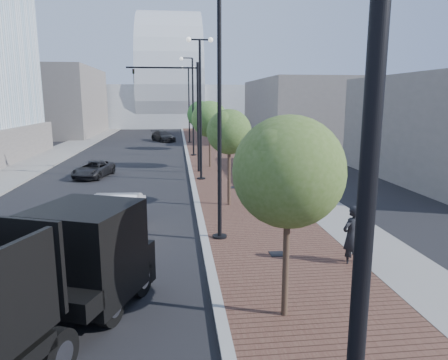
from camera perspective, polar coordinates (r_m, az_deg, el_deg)
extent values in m
cube|color=#4C2D23|center=(45.74, -0.91, 4.46)|extent=(7.00, 140.00, 0.12)
cube|color=slate|center=(46.08, 2.44, 4.50)|extent=(2.40, 140.00, 0.13)
cube|color=gray|center=(45.53, -5.31, 4.39)|extent=(0.30, 140.00, 0.14)
cube|color=slate|center=(47.08, -21.37, 3.88)|extent=(4.00, 140.00, 0.12)
cube|color=black|center=(11.27, -18.55, -9.41)|extent=(3.03, 3.08, 2.41)
cube|color=black|center=(12.74, -14.59, -10.55)|extent=(2.24, 1.24, 1.20)
cube|color=black|center=(10.40, -23.00, -15.13)|extent=(2.42, 1.53, 0.46)
cube|color=black|center=(9.23, -27.30, -10.13)|extent=(2.19, 0.95, 1.85)
cylinder|color=black|center=(11.78, -23.95, -14.50)|extent=(0.63, 1.05, 1.02)
cylinder|color=silver|center=(11.78, -23.95, -14.50)|extent=(0.50, 0.63, 0.56)
cylinder|color=black|center=(10.75, -15.48, -16.46)|extent=(0.63, 1.05, 1.02)
cylinder|color=silver|center=(10.75, -15.48, -16.46)|extent=(0.50, 0.63, 0.56)
cylinder|color=black|center=(12.94, -19.47, -11.82)|extent=(0.63, 1.05, 1.02)
cylinder|color=silver|center=(12.94, -19.47, -11.82)|extent=(0.50, 0.63, 0.56)
cylinder|color=black|center=(12.01, -11.56, -13.22)|extent=(0.63, 1.05, 1.02)
cylinder|color=silver|center=(12.01, -11.56, -13.22)|extent=(0.50, 0.63, 0.56)
cylinder|color=black|center=(9.33, -22.10, -21.52)|extent=(0.63, 1.05, 1.02)
cylinder|color=silver|center=(9.33, -22.10, -21.52)|extent=(0.50, 0.63, 0.56)
imported|color=silver|center=(16.64, -15.13, -5.23)|extent=(2.19, 5.20, 1.67)
imported|color=black|center=(30.31, -17.68, 1.44)|extent=(2.74, 4.40, 1.14)
imported|color=black|center=(54.30, -8.45, 6.06)|extent=(3.68, 5.07, 1.36)
imported|color=black|center=(14.14, 17.31, -7.45)|extent=(0.89, 0.76, 2.06)
cylinder|color=black|center=(3.66, 19.25, -2.18)|extent=(0.16, 0.16, 9.00)
cylinder|color=black|center=(16.19, -0.60, -8.02)|extent=(0.56, 0.56, 0.20)
cylinder|color=black|center=(15.31, -0.64, 8.17)|extent=(0.16, 0.16, 9.00)
cylinder|color=black|center=(27.77, -3.19, 0.12)|extent=(0.56, 0.56, 0.20)
cylinder|color=black|center=(27.26, -3.29, 9.48)|extent=(0.16, 0.16, 9.00)
cylinder|color=black|center=(27.50, -3.40, 18.89)|extent=(1.40, 0.10, 0.10)
sphere|color=silver|center=(27.47, -4.94, 18.88)|extent=(0.32, 0.32, 0.32)
sphere|color=silver|center=(27.55, -1.86, 18.89)|extent=(0.32, 0.32, 0.32)
cylinder|color=black|center=(39.60, -4.23, 3.43)|extent=(0.56, 0.56, 0.20)
cylinder|color=black|center=(39.24, -4.33, 9.99)|extent=(0.16, 0.16, 9.00)
cylinder|color=black|center=(39.39, -5.19, 16.53)|extent=(1.00, 0.10, 0.10)
sphere|color=silver|center=(39.37, -5.94, 16.42)|extent=(0.32, 0.32, 0.32)
cylinder|color=black|center=(51.50, -4.80, 5.22)|extent=(0.56, 0.56, 0.20)
cylinder|color=black|center=(51.23, -4.89, 10.25)|extent=(0.16, 0.16, 9.00)
cylinder|color=black|center=(51.36, -4.97, 15.28)|extent=(1.40, 0.10, 0.10)
sphere|color=silver|center=(51.34, -5.78, 15.27)|extent=(0.32, 0.32, 0.32)
sphere|color=silver|center=(51.39, -4.16, 15.29)|extent=(0.32, 0.32, 0.32)
cylinder|color=black|center=(30.28, -3.61, 8.47)|extent=(0.18, 0.18, 8.00)
cylinder|color=black|center=(30.30, -8.60, 15.19)|extent=(5.00, 0.12, 0.12)
imported|color=black|center=(30.38, -12.45, 13.91)|extent=(0.16, 0.20, 1.00)
cylinder|color=#382619|center=(10.24, 8.63, -9.96)|extent=(0.16, 0.16, 3.51)
sphere|color=#3E581E|center=(9.70, 8.97, 1.14)|extent=(2.66, 2.66, 2.66)
sphere|color=#3E581E|center=(10.14, 10.66, 0.08)|extent=(1.86, 1.86, 1.86)
sphere|color=#3E581E|center=(9.29, 7.74, 2.92)|extent=(1.60, 1.60, 1.60)
cylinder|color=#382619|center=(20.69, 0.70, 1.06)|extent=(0.16, 0.16, 3.58)
sphere|color=#37551D|center=(20.43, 0.71, 6.71)|extent=(2.24, 2.24, 2.24)
sphere|color=#37551D|center=(20.80, 1.70, 6.08)|extent=(1.57, 1.57, 1.57)
sphere|color=#37551D|center=(20.07, -0.03, 7.65)|extent=(1.34, 1.34, 1.34)
cylinder|color=#382619|center=(32.51, -1.99, 4.81)|extent=(0.16, 0.16, 3.63)
sphere|color=#396322|center=(32.34, -2.01, 8.46)|extent=(2.83, 2.83, 2.83)
sphere|color=#396322|center=(32.69, -1.35, 8.04)|extent=(1.98, 1.98, 1.98)
sphere|color=#396322|center=(32.01, -2.51, 9.08)|extent=(1.70, 1.70, 1.70)
cylinder|color=#382619|center=(44.43, -3.24, 6.46)|extent=(0.16, 0.16, 3.54)
sphere|color=#24571D|center=(44.31, -3.27, 9.07)|extent=(2.87, 2.87, 2.87)
sphere|color=#24571D|center=(44.64, -2.77, 8.76)|extent=(2.01, 2.01, 2.01)
sphere|color=#24571D|center=(43.98, -3.65, 9.51)|extent=(1.72, 1.72, 1.72)
cube|color=#B2B9BD|center=(90.22, -7.34, 10.20)|extent=(50.00, 28.00, 8.00)
cube|color=slate|center=(67.92, -23.21, 9.95)|extent=(14.00, 20.00, 10.00)
cube|color=#69635E|center=(57.77, 10.67, 9.59)|extent=(12.00, 22.00, 8.00)
cube|color=black|center=(14.62, 7.38, -10.14)|extent=(0.50, 0.50, 0.02)
cube|color=black|center=(25.01, 1.35, -1.04)|extent=(0.50, 0.50, 0.02)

